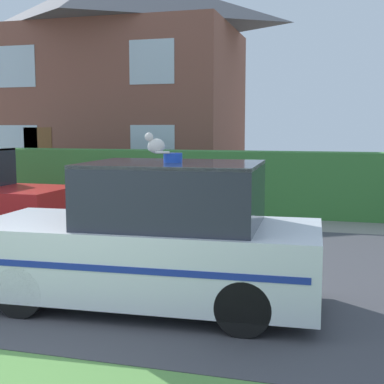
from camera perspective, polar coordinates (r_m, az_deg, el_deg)
The scene contains 5 objects.
road_strip at distance 8.26m, azimuth -4.07°, elevation -7.77°, with size 28.00×6.69×0.01m, color #424247.
garden_hedge at distance 12.93m, azimuth 5.90°, elevation 0.96°, with size 14.09×0.78×1.53m, color #3D7F38.
police_car at distance 6.27m, azimuth -4.04°, elevation -5.13°, with size 4.05×1.80×1.79m.
cat at distance 5.97m, azimuth -3.99°, elevation 5.08°, with size 0.29×0.18×0.24m.
house_left at distance 19.50m, azimuth -8.11°, elevation 12.00°, with size 8.76×5.54×7.56m.
Camera 1 is at (2.70, -3.30, 2.09)m, focal length 50.00 mm.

